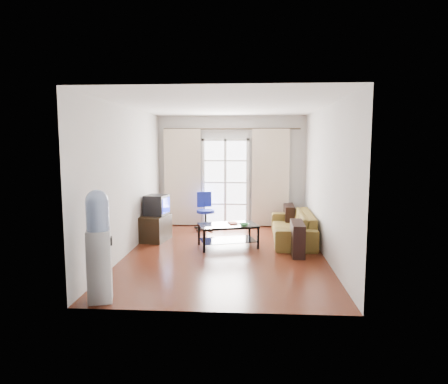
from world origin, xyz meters
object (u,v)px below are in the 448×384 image
Objects in this scene: tv_stand at (155,228)px; crt_tv at (156,205)px; sofa at (293,226)px; task_chair at (206,218)px; coffee_table at (228,232)px; water_cooler at (99,244)px.

tv_stand is 0.48m from crt_tv.
crt_tv is (0.00, 0.08, 0.48)m from tv_stand.
task_chair is at bearing -115.44° from sofa.
task_chair is at bearing 59.33° from crt_tv.
coffee_table is 1.62m from tv_stand.
tv_stand is 1.39× the size of crt_tv.
coffee_table is at bearing -63.60° from sofa.
tv_stand is (-1.55, 0.45, -0.03)m from coffee_table.
coffee_table is 0.86× the size of water_cooler.
sofa is 2.37× the size of task_chair.
coffee_table is at bearing -6.53° from tv_stand.
tv_stand is 0.50× the size of water_cooler.
task_chair is at bearing 60.48° from tv_stand.
tv_stand is 3.31m from water_cooler.
crt_tv is 1.51m from task_chair.
task_chair is (-1.94, 0.98, -0.04)m from sofa.
water_cooler is (0.05, -3.34, 0.02)m from crt_tv.
sofa reaches higher than coffee_table.
task_chair is 0.61× the size of water_cooler.
water_cooler is at bearing -117.99° from coffee_table.
sofa is at bearing 12.15° from crt_tv.
water_cooler is at bearing -78.83° from crt_tv.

